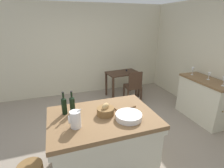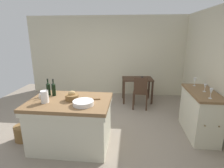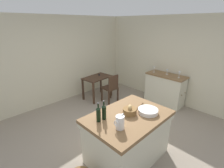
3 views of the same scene
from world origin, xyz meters
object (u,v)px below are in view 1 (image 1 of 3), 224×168
object	(u,v)px
wash_bowl	(129,116)
wine_bottle_dark	(72,104)
side_cabinet	(203,99)
wooden_chair	(133,86)
wine_bottle_amber	(64,105)
wine_glass_middle	(193,70)
island_table	(103,141)
bread_basket	(106,111)
writing_desk	(123,76)
wine_glass_left	(209,75)
pitcher	(75,119)
cutting_board	(123,106)
wine_glass_far_left	(224,80)

from	to	relation	value
wash_bowl	wine_bottle_dark	size ratio (longest dim) A/B	1.06
side_cabinet	wash_bowl	world-z (taller)	wash_bowl
side_cabinet	wooden_chair	bearing A→B (deg)	134.08
wine_bottle_amber	wash_bowl	bearing A→B (deg)	-27.31
wine_glass_middle	island_table	bearing A→B (deg)	-156.87
bread_basket	writing_desk	bearing A→B (deg)	62.63
wine_glass_left	wine_bottle_amber	bearing A→B (deg)	-171.76
writing_desk	bread_basket	xyz separation A→B (m)	(-1.24, -2.39, 0.35)
island_table	writing_desk	size ratio (longest dim) A/B	1.52
pitcher	wine_bottle_amber	bearing A→B (deg)	105.28
island_table	wine_glass_middle	distance (m)	2.75
wooden_chair	wine_bottle_dark	bearing A→B (deg)	-136.71
cutting_board	wine_glass_far_left	size ratio (longest dim) A/B	1.69
wash_bowl	wine_glass_middle	distance (m)	2.51
wine_glass_far_left	pitcher	bearing A→B (deg)	-171.72
wine_bottle_dark	wine_glass_far_left	bearing A→B (deg)	1.14
wine_glass_left	wine_glass_middle	world-z (taller)	wine_glass_middle
wash_bowl	bread_basket	world-z (taller)	bread_basket
wine_glass_middle	wash_bowl	bearing A→B (deg)	-150.17
writing_desk	wash_bowl	bearing A→B (deg)	-110.75
wooden_chair	wine_bottle_dark	xyz separation A→B (m)	(-1.73, -1.63, 0.53)
side_cabinet	bread_basket	distance (m)	2.59
side_cabinet	writing_desk	bearing A→B (deg)	124.90
writing_desk	side_cabinet	bearing A→B (deg)	-55.10
island_table	side_cabinet	bearing A→B (deg)	14.48
cutting_board	wine_bottle_dark	xyz separation A→B (m)	(-0.74, 0.06, 0.12)
wine_bottle_dark	wine_glass_far_left	size ratio (longest dim) A/B	1.76
side_cabinet	cutting_board	distance (m)	2.24
wine_glass_left	island_table	bearing A→B (deg)	-165.58
side_cabinet	island_table	bearing A→B (deg)	-165.52
cutting_board	island_table	bearing A→B (deg)	-157.51
writing_desk	wine_glass_left	distance (m)	2.19
island_table	wine_bottle_dark	world-z (taller)	wine_bottle_dark
cutting_board	bread_basket	bearing A→B (deg)	-156.36
side_cabinet	cutting_board	world-z (taller)	side_cabinet
writing_desk	wooden_chair	xyz separation A→B (m)	(0.07, -0.57, -0.11)
writing_desk	bread_basket	distance (m)	2.71
island_table	bread_basket	xyz separation A→B (m)	(0.05, 0.01, 0.48)
writing_desk	wine_glass_middle	bearing A→B (deg)	-48.46
writing_desk	island_table	bearing A→B (deg)	-118.12
cutting_board	wine_glass_middle	size ratio (longest dim) A/B	1.78
pitcher	wash_bowl	size ratio (longest dim) A/B	0.73
cutting_board	wine_glass_middle	distance (m)	2.30
writing_desk	wine_bottle_amber	size ratio (longest dim) A/B	2.91
wine_bottle_amber	wine_glass_far_left	world-z (taller)	wine_bottle_amber
bread_basket	wine_bottle_dark	world-z (taller)	wine_bottle_dark
side_cabinet	wine_bottle_amber	world-z (taller)	wine_bottle_amber
writing_desk	pitcher	distance (m)	3.08
island_table	wine_glass_middle	xyz separation A→B (m)	(2.48, 1.06, 0.57)
side_cabinet	writing_desk	size ratio (longest dim) A/B	1.23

